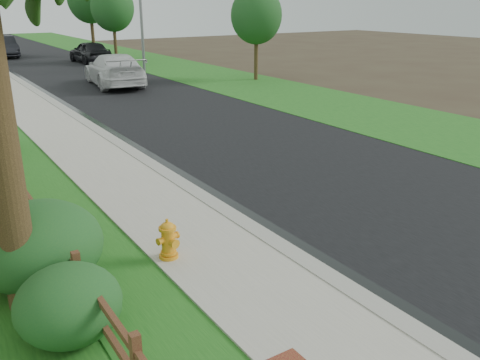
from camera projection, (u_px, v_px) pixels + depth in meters
ground at (373, 329)px, 7.73m from camera, size 120.00×120.00×0.00m
road at (64, 67)px, 37.78m from camera, size 8.00×90.00×0.02m
curb at (3, 71)px, 35.61m from camera, size 0.40×90.00×0.12m
wet_gutter at (9, 71)px, 35.80m from camera, size 0.50×90.00×0.00m
verge_far at (150, 62)px, 41.31m from camera, size 6.00×90.00×0.04m
ranch_fence at (29, 206)px, 10.74m from camera, size 0.12×16.92×1.10m
fire_hydrant at (168, 240)px, 9.54m from camera, size 0.52×0.42×0.79m
white_suv at (114, 70)px, 29.32m from camera, size 3.31×6.59×1.84m
dark_car_mid at (90, 52)px, 40.29m from camera, size 2.31×5.11×1.70m
dark_car_far at (4, 47)px, 44.26m from camera, size 2.05×5.43×1.77m
shrub_a at (69, 304)px, 7.32m from camera, size 1.89×1.89×1.15m
shrub_b at (39, 246)px, 8.68m from camera, size 2.38×2.38×1.52m
tree_near_right at (256, 15)px, 30.50m from camera, size 3.10×3.10×5.58m
tree_mid_right at (112, 8)px, 39.31m from camera, size 3.33×3.33×6.03m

